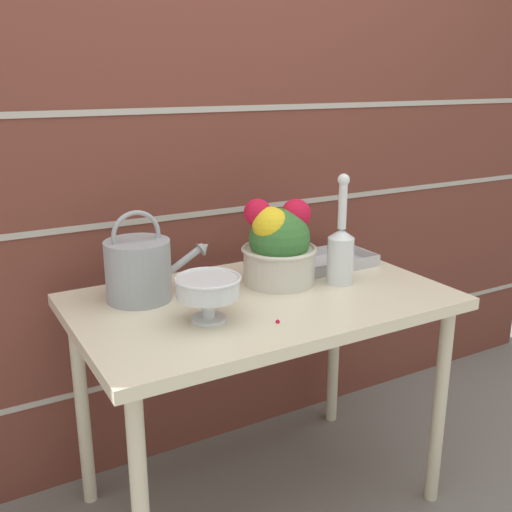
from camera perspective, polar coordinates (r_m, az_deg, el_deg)
The scene contains 9 objects.
ground_plane at distance 2.22m, azimuth 0.48°, elevation -22.06°, with size 12.00×12.00×0.00m, color slate.
brick_wall at distance 2.15m, azimuth -5.59°, elevation 8.96°, with size 3.60×0.08×2.20m.
patio_table at distance 1.87m, azimuth 0.53°, elevation -6.07°, with size 1.14×0.69×0.74m.
watering_can at distance 1.82m, azimuth -11.05°, elevation -1.19°, with size 0.34×0.20×0.28m.
crystal_pedestal_bowl at distance 1.63m, azimuth -4.59°, elevation -3.15°, with size 0.18×0.18×0.13m.
flower_planter at distance 1.92m, azimuth 2.16°, elevation 1.03°, with size 0.25×0.25×0.28m.
glass_decanter at distance 1.94m, azimuth 8.07°, elevation 0.59°, with size 0.09×0.09×0.36m.
wire_tray at distance 2.15m, azimuth 6.85°, elevation -0.61°, with size 0.32×0.20×0.04m.
fallen_petal at distance 1.65m, azimuth 2.08°, elevation -6.27°, with size 0.01×0.01×0.01m.
Camera 1 is at (-0.87, -1.49, 1.39)m, focal length 42.00 mm.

